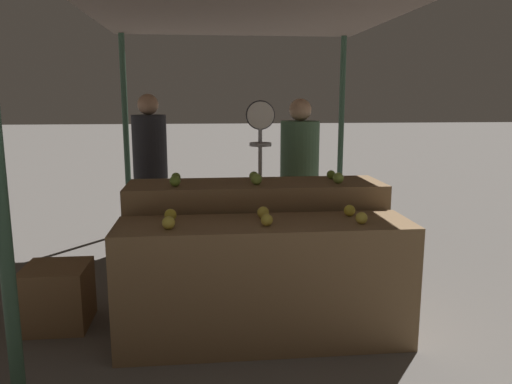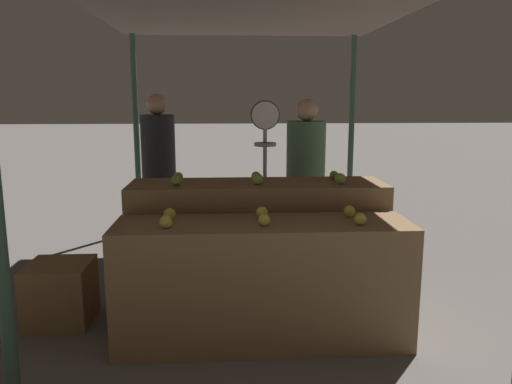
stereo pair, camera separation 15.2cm
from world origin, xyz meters
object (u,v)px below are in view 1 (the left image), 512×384
object	(u,v)px
person_vendor_at_scale	(299,171)
wooden_crate_side	(57,296)
produce_scale	(260,151)
person_customer_left	(150,161)

from	to	relation	value
person_vendor_at_scale	wooden_crate_side	world-z (taller)	person_vendor_at_scale
produce_scale	person_customer_left	distance (m)	1.51
person_vendor_at_scale	wooden_crate_side	size ratio (longest dim) A/B	3.64
produce_scale	person_vendor_at_scale	bearing A→B (deg)	39.02
person_vendor_at_scale	wooden_crate_side	distance (m)	2.50
produce_scale	person_customer_left	size ratio (longest dim) A/B	0.96
person_customer_left	wooden_crate_side	size ratio (longest dim) A/B	3.75
produce_scale	person_vendor_at_scale	xyz separation A→B (m)	(0.43, 0.35, -0.24)
person_vendor_at_scale	produce_scale	bearing A→B (deg)	52.19
person_vendor_at_scale	wooden_crate_side	xyz separation A→B (m)	(-2.04, -1.25, -0.72)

